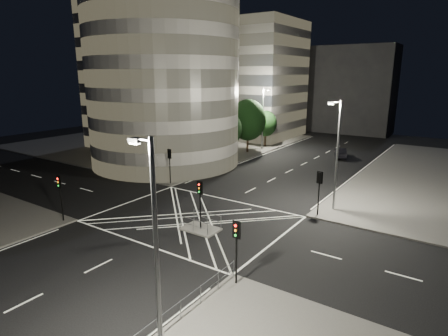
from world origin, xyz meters
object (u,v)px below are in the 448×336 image
Objects in this scene: traffic_signal_island at (200,196)px; street_lamp_left_far at (263,117)px; traffic_signal_nl at (60,190)px; street_lamp_right_far at (337,152)px; traffic_signal_fr at (319,185)px; traffic_signal_fl at (170,160)px; street_lamp_right_near at (155,249)px; central_island at (201,229)px; traffic_signal_nr at (236,241)px; street_lamp_left_near at (194,131)px; sedan at (340,153)px.

street_lamp_left_far is (-11.44, 31.50, 2.63)m from traffic_signal_island.
traffic_signal_nl is 0.40× the size of street_lamp_right_far.
traffic_signal_nl is 1.00× the size of traffic_signal_fr.
traffic_signal_fl and traffic_signal_fr have the same top height.
traffic_signal_fl is at bearing 180.00° from traffic_signal_fr.
traffic_signal_fr is at bearing 91.75° from street_lamp_right_near.
traffic_signal_fr is 0.40× the size of street_lamp_right_far.
traffic_signal_nr is at bearing -37.93° from central_island.
traffic_signal_island is 17.89m from street_lamp_left_near.
sedan is (0.96, 33.30, 0.68)m from central_island.
traffic_signal_nr is 0.40× the size of street_lamp_left_far.
street_lamp_left_far is 1.00× the size of street_lamp_right_near.
central_island is 0.30× the size of street_lamp_right_near.
traffic_signal_fr is at bearing -15.92° from street_lamp_left_near.
traffic_signal_island is (10.80, 5.30, 0.00)m from traffic_signal_nl.
traffic_signal_nr is 16.03m from street_lamp_right_far.
street_lamp_left_far is (-0.64, 23.20, 2.63)m from traffic_signal_fl.
traffic_signal_nr is at bearing -45.87° from street_lamp_left_near.
sedan is (11.76, 38.60, -2.16)m from traffic_signal_nl.
traffic_signal_fr is 29.63m from street_lamp_left_far.
central_island is at bearing -125.30° from street_lamp_right_far.
traffic_signal_fr is at bearing -51.83° from street_lamp_left_far.
street_lamp_right_near reaches higher than central_island.
sedan is (12.40, 1.80, -4.78)m from street_lamp_left_far.
sedan is at bearing 88.34° from central_island.
central_island is 0.75× the size of traffic_signal_fr.
traffic_signal_nr is 1.00× the size of traffic_signal_island.
street_lamp_left_far is at bearing -12.51° from sedan.
traffic_signal_nr is (17.60, 0.00, 0.00)m from traffic_signal_nl.
traffic_signal_fr is 25.76m from sedan.
traffic_signal_nr and traffic_signal_island have the same top height.
traffic_signal_nr is 0.87× the size of sedan.
street_lamp_left_near reaches higher than traffic_signal_island.
traffic_signal_nl reaches higher than sedan.
traffic_signal_fr reaches higher than sedan.
street_lamp_left_far is (0.00, 18.00, 0.00)m from street_lamp_left_near.
central_island is 0.30× the size of street_lamp_right_far.
street_lamp_right_far reaches higher than sedan.
traffic_signal_nl is 18.99m from street_lamp_left_near.
traffic_signal_fl is 13.60m from traffic_signal_nl.
central_island is at bearing 142.07° from traffic_signal_nr.
street_lamp_left_near is at bearing 164.08° from traffic_signal_fr.
street_lamp_left_far is 13.41m from sedan.
traffic_signal_fr is 0.87× the size of sedan.
street_lamp_left_near is (-18.24, 5.20, 2.63)m from traffic_signal_fr.
traffic_signal_fr is 3.48m from street_lamp_right_far.
traffic_signal_island is (0.00, 0.00, 2.84)m from central_island.
traffic_signal_island is at bearing -129.33° from traffic_signal_fr.
street_lamp_right_near reaches higher than sedan.
traffic_signal_nr is (6.80, -5.30, 2.84)m from central_island.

